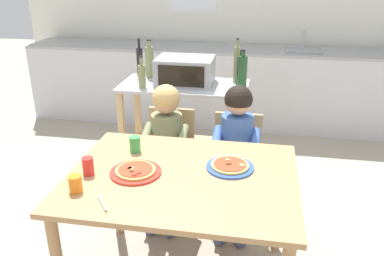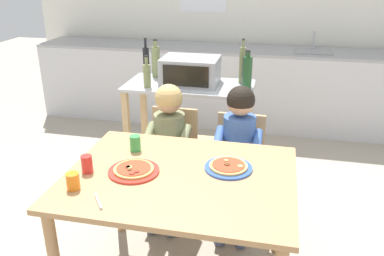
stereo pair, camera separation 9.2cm
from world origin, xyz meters
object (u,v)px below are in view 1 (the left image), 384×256
at_px(toaster_oven, 185,71).
at_px(bottle_brown_beer, 237,64).
at_px(bottle_squat_spirits, 150,61).
at_px(pizza_plate_red_rimmed, 136,171).
at_px(dining_chair_left, 170,155).
at_px(bottle_clear_vinegar, 241,71).
at_px(drinking_cup_red, 88,166).
at_px(bottle_tall_green_wine, 140,61).
at_px(drinking_cup_orange, 75,184).
at_px(dining_chair_right, 236,162).
at_px(child_in_olive_shirt, 165,139).
at_px(serving_spoon, 102,203).
at_px(bottle_slim_sauce, 142,75).
at_px(kitchen_island_cart, 184,117).
at_px(drinking_cup_green, 135,144).
at_px(dining_table, 182,191).
at_px(child_in_blue_striped_shirt, 236,144).
at_px(bottle_dark_olive_oil, 242,72).
at_px(pizza_plate_blue_rimmed, 230,166).

xyz_separation_m(toaster_oven, bottle_brown_beer, (0.41, 0.12, 0.05)).
bearing_deg(bottle_squat_spirits, pizza_plate_red_rimmed, -77.64).
distance_m(bottle_squat_spirits, dining_chair_left, 0.94).
distance_m(bottle_clear_vinegar, drinking_cup_red, 1.61).
relative_size(bottle_tall_green_wine, drinking_cup_orange, 3.80).
height_order(dining_chair_right, child_in_olive_shirt, child_in_olive_shirt).
bearing_deg(dining_chair_right, serving_spoon, -117.44).
xyz_separation_m(bottle_clear_vinegar, dining_chair_left, (-0.48, -0.58, -0.52)).
bearing_deg(bottle_brown_beer, bottle_clear_vinegar, -59.89).
relative_size(bottle_tall_green_wine, child_in_olive_shirt, 0.32).
relative_size(bottle_slim_sauce, bottle_clear_vinegar, 0.89).
bearing_deg(bottle_clear_vinegar, bottle_squat_spirits, 172.16).
bearing_deg(drinking_cup_orange, kitchen_island_cart, 80.90).
distance_m(dining_chair_left, drinking_cup_green, 0.63).
bearing_deg(bottle_slim_sauce, drinking_cup_orange, -87.30).
distance_m(dining_table, child_in_blue_striped_shirt, 0.67).
bearing_deg(dining_table, bottle_slim_sauce, 116.05).
xyz_separation_m(child_in_blue_striped_shirt, serving_spoon, (-0.56, -0.97, 0.09)).
bearing_deg(bottle_tall_green_wine, bottle_brown_beer, -4.28).
xyz_separation_m(dining_table, child_in_olive_shirt, (-0.25, 0.64, 0.01)).
bearing_deg(child_in_olive_shirt, pizza_plate_red_rimmed, -90.00).
bearing_deg(drinking_cup_green, drinking_cup_orange, -107.57).
bearing_deg(pizza_plate_red_rimmed, bottle_brown_beer, 73.49).
bearing_deg(bottle_dark_olive_oil, child_in_olive_shirt, -129.63).
bearing_deg(bottle_squat_spirits, bottle_clear_vinegar, -7.84).
xyz_separation_m(kitchen_island_cart, drinking_cup_red, (-0.26, -1.37, 0.23)).
xyz_separation_m(bottle_tall_green_wine, drinking_cup_orange, (0.19, -1.74, -0.21)).
height_order(bottle_clear_vinegar, drinking_cup_red, bottle_clear_vinegar).
height_order(dining_table, serving_spoon, serving_spoon).
distance_m(kitchen_island_cart, bottle_tall_green_wine, 0.64).
bearing_deg(drinking_cup_red, kitchen_island_cart, 79.40).
bearing_deg(dining_chair_right, dining_table, -108.48).
bearing_deg(pizza_plate_blue_rimmed, child_in_blue_striped_shirt, 90.02).
bearing_deg(child_in_blue_striped_shirt, child_in_olive_shirt, 177.69).
bearing_deg(bottle_dark_olive_oil, dining_chair_left, -136.07).
xyz_separation_m(bottle_slim_sauce, child_in_blue_striped_shirt, (0.80, -0.52, -0.30)).
xyz_separation_m(bottle_squat_spirits, bottle_dark_olive_oil, (0.81, -0.22, -0.00)).
height_order(bottle_squat_spirits, dining_chair_left, bottle_squat_spirits).
distance_m(pizza_plate_blue_rimmed, drinking_cup_green, 0.59).
xyz_separation_m(bottle_brown_beer, drinking_cup_green, (-0.51, -1.19, -0.23)).
relative_size(kitchen_island_cart, drinking_cup_orange, 12.14).
bearing_deg(child_in_olive_shirt, bottle_slim_sauce, 121.34).
height_order(bottle_tall_green_wine, pizza_plate_blue_rimmed, bottle_tall_green_wine).
height_order(child_in_blue_striped_shirt, drinking_cup_red, child_in_blue_striped_shirt).
relative_size(bottle_squat_spirits, child_in_blue_striped_shirt, 0.31).
distance_m(bottle_dark_olive_oil, dining_chair_left, 0.87).
relative_size(child_in_blue_striped_shirt, drinking_cup_orange, 12.08).
distance_m(bottle_squat_spirits, bottle_slim_sauce, 0.32).
relative_size(dining_chair_left, child_in_blue_striped_shirt, 0.77).
relative_size(bottle_tall_green_wine, drinking_cup_green, 3.40).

